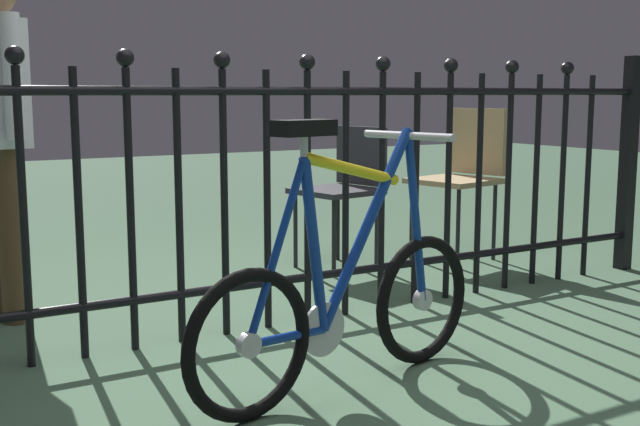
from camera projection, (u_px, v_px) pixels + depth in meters
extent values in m
plane|color=#436348|center=(369.00, 370.00, 2.85)|extent=(20.00, 20.00, 0.00)
cylinder|color=black|center=(24.00, 220.00, 2.81)|extent=(0.03, 0.03, 1.08)
sphere|color=black|center=(15.00, 55.00, 2.73)|extent=(0.07, 0.07, 0.07)
cylinder|color=black|center=(79.00, 216.00, 2.91)|extent=(0.03, 0.03, 1.08)
cylinder|color=black|center=(131.00, 212.00, 3.01)|extent=(0.03, 0.03, 1.08)
sphere|color=black|center=(125.00, 58.00, 2.92)|extent=(0.07, 0.07, 0.07)
cylinder|color=black|center=(179.00, 208.00, 3.10)|extent=(0.03, 0.03, 1.08)
cylinder|color=black|center=(224.00, 205.00, 3.20)|extent=(0.03, 0.03, 1.08)
sphere|color=black|center=(222.00, 60.00, 3.12)|extent=(0.07, 0.07, 0.07)
cylinder|color=black|center=(267.00, 201.00, 3.30)|extent=(0.03, 0.03, 1.08)
cylinder|color=black|center=(308.00, 198.00, 3.39)|extent=(0.03, 0.03, 1.08)
sphere|color=black|center=(307.00, 62.00, 3.31)|extent=(0.07, 0.07, 0.07)
cylinder|color=black|center=(346.00, 195.00, 3.49)|extent=(0.03, 0.03, 1.08)
cylinder|color=black|center=(382.00, 193.00, 3.59)|extent=(0.03, 0.03, 1.08)
sphere|color=black|center=(383.00, 64.00, 3.50)|extent=(0.07, 0.07, 0.07)
cylinder|color=black|center=(416.00, 190.00, 3.69)|extent=(0.03, 0.03, 1.08)
cylinder|color=black|center=(448.00, 188.00, 3.78)|extent=(0.03, 0.03, 1.08)
sphere|color=black|center=(451.00, 65.00, 3.70)|extent=(0.07, 0.07, 0.07)
cylinder|color=black|center=(479.00, 185.00, 3.88)|extent=(0.03, 0.03, 1.08)
cylinder|color=black|center=(508.00, 183.00, 3.98)|extent=(0.03, 0.03, 1.08)
sphere|color=black|center=(512.00, 67.00, 3.89)|extent=(0.07, 0.07, 0.07)
cylinder|color=black|center=(536.00, 181.00, 4.08)|extent=(0.03, 0.03, 1.08)
cylinder|color=black|center=(562.00, 179.00, 4.17)|extent=(0.03, 0.03, 1.08)
sphere|color=black|center=(567.00, 68.00, 4.09)|extent=(0.07, 0.07, 0.07)
cylinder|color=black|center=(588.00, 177.00, 4.27)|extent=(0.03, 0.03, 1.08)
cylinder|color=black|center=(281.00, 281.00, 3.38)|extent=(4.36, 0.04, 0.04)
cylinder|color=black|center=(280.00, 91.00, 3.26)|extent=(4.36, 0.04, 0.04)
cube|color=black|center=(628.00, 164.00, 4.42)|extent=(0.07, 0.07, 1.18)
torus|color=black|center=(249.00, 345.00, 2.38)|extent=(0.47, 0.14, 0.47)
cylinder|color=silver|center=(249.00, 345.00, 2.38)|extent=(0.08, 0.04, 0.08)
torus|color=black|center=(422.00, 300.00, 2.90)|extent=(0.47, 0.14, 0.47)
cylinder|color=silver|center=(422.00, 300.00, 2.90)|extent=(0.08, 0.04, 0.08)
cylinder|color=navy|center=(367.00, 226.00, 2.66)|extent=(0.42, 0.12, 0.65)
cylinder|color=yellow|center=(352.00, 169.00, 2.59)|extent=(0.42, 0.12, 0.13)
cylinder|color=navy|center=(314.00, 246.00, 2.51)|extent=(0.12, 0.06, 0.57)
cylinder|color=navy|center=(287.00, 337.00, 2.48)|extent=(0.30, 0.09, 0.04)
cylinder|color=navy|center=(277.00, 250.00, 2.41)|extent=(0.25, 0.07, 0.56)
cylinder|color=navy|center=(415.00, 217.00, 2.83)|extent=(0.13, 0.05, 0.62)
cylinder|color=silver|center=(408.00, 133.00, 2.75)|extent=(0.03, 0.03, 0.02)
cylinder|color=silver|center=(408.00, 136.00, 2.75)|extent=(0.11, 0.40, 0.03)
cylinder|color=silver|center=(304.00, 146.00, 2.44)|extent=(0.03, 0.03, 0.07)
cube|color=black|center=(304.00, 128.00, 2.43)|extent=(0.21, 0.13, 0.05)
cylinder|color=silver|center=(323.00, 329.00, 2.58)|extent=(0.18, 0.05, 0.18)
cylinder|color=black|center=(458.00, 228.00, 4.49)|extent=(0.02, 0.02, 0.46)
cylinder|color=black|center=(412.00, 221.00, 4.74)|extent=(0.02, 0.02, 0.46)
cylinder|color=black|center=(494.00, 222.00, 4.72)|extent=(0.02, 0.02, 0.46)
cylinder|color=black|center=(448.00, 215.00, 4.97)|extent=(0.02, 0.02, 0.46)
cube|color=tan|center=(454.00, 181.00, 4.69)|extent=(0.51, 0.51, 0.03)
cube|color=tan|center=(476.00, 141.00, 4.79)|extent=(0.11, 0.41, 0.39)
cylinder|color=black|center=(334.00, 238.00, 4.27)|extent=(0.02, 0.02, 0.42)
cylinder|color=black|center=(295.00, 231.00, 4.51)|extent=(0.02, 0.02, 0.42)
cylinder|color=black|center=(377.00, 232.00, 4.48)|extent=(0.02, 0.02, 0.42)
cylinder|color=black|center=(338.00, 225.00, 4.72)|extent=(0.02, 0.02, 0.42)
cube|color=#2D2D33|center=(336.00, 191.00, 4.46)|extent=(0.47, 0.47, 0.03)
cube|color=#2D2D33|center=(361.00, 156.00, 4.56)|extent=(0.10, 0.38, 0.33)
cylinder|color=#4C3823|center=(12.00, 237.00, 3.39)|extent=(0.11, 0.11, 0.75)
cylinder|color=silver|center=(13.00, 77.00, 3.20)|extent=(0.08, 0.08, 0.51)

